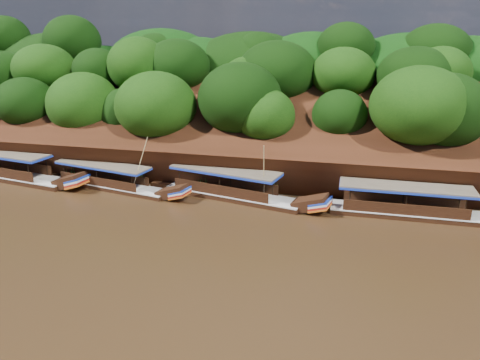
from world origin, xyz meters
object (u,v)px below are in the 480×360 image
(boat_0, at_px, (425,211))
(boat_1, at_px, (241,193))
(boat_3, at_px, (19,174))
(boat_2, at_px, (117,184))

(boat_0, xyz_separation_m, boat_1, (-14.83, 0.53, 0.02))
(boat_0, bearing_deg, boat_1, 178.19)
(boat_0, distance_m, boat_1, 14.83)
(boat_1, bearing_deg, boat_0, 11.04)
(boat_0, bearing_deg, boat_3, 179.19)
(boat_0, relative_size, boat_2, 1.07)
(boat_0, xyz_separation_m, boat_3, (-36.85, 0.67, 0.05))
(boat_0, bearing_deg, boat_2, 179.17)
(boat_2, bearing_deg, boat_1, 12.05)
(boat_2, bearing_deg, boat_0, 10.81)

